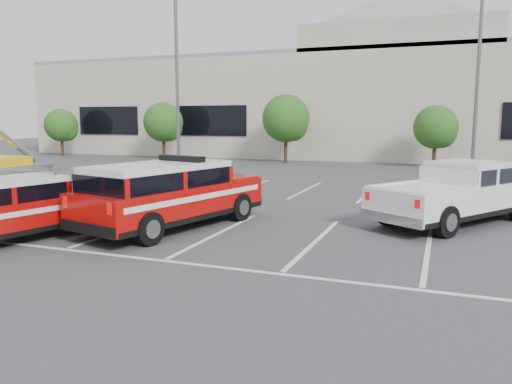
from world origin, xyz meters
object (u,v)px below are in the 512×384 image
tree_left (165,124)px  tree_mid_right (437,129)px  light_pole_mid (478,77)px  white_pickup (457,199)px  ladder_suv (11,212)px  tree_far_left (62,126)px  light_pole_left (177,80)px  fire_chief_suv (171,199)px  tree_mid_left (287,120)px  convention_building (379,100)px

tree_left → tree_mid_right: 20.00m
light_pole_mid → white_pickup: (-0.92, -12.15, -4.46)m
ladder_suv → tree_far_left: bearing=143.3°
tree_mid_right → light_pole_left: light_pole_left is taller
tree_far_left → light_pole_mid: (31.91, -6.05, 2.68)m
tree_far_left → fire_chief_suv: size_ratio=0.65×
tree_mid_left → light_pole_left: 10.73m
light_pole_left → fire_chief_suv: bearing=-61.5°
light_pole_mid → tree_far_left: bearing=169.3°
light_pole_left → fire_chief_suv: light_pole_left is taller
tree_mid_left → white_pickup: tree_mid_left is taller
tree_far_left → tree_left: size_ratio=0.90×
tree_mid_right → white_pickup: size_ratio=0.66×
tree_far_left → ladder_suv: tree_far_left is taller
tree_left → tree_far_left: bearing=-180.0°
convention_building → white_pickup: convention_building is taller
white_pickup → convention_building: bearing=135.5°
tree_far_left → ladder_suv: bearing=-50.5°
light_pole_left → light_pole_mid: bearing=14.9°
tree_far_left → white_pickup: 35.98m
tree_mid_left → white_pickup: (10.99, -18.20, -2.31)m
convention_building → tree_left: 18.11m
tree_mid_right → fire_chief_suv: size_ratio=0.65×
tree_mid_left → light_pole_mid: bearing=-26.9°
tree_mid_left → tree_mid_right: 10.01m
tree_left → tree_mid_left: 10.00m
convention_building → light_pole_left: (-8.18, -19.86, 0.47)m
tree_left → fire_chief_suv: (13.35, -21.88, -1.94)m
fire_chief_suv → white_pickup: (7.64, 3.69, -0.11)m
tree_mid_left → light_pole_left: size_ratio=0.47×
light_pole_mid → ladder_suv: bearing=-122.0°
tree_mid_left → white_pickup: 21.38m
tree_left → fire_chief_suv: tree_left is taller
tree_left → ladder_suv: 26.75m
light_pole_mid → convention_building: bearing=113.3°
white_pickup → tree_far_left: bearing=-176.8°
tree_far_left → white_pickup: (30.99, -18.20, -1.78)m
tree_far_left → fire_chief_suv: (23.35, -21.88, -1.67)m
tree_mid_right → light_pole_mid: (1.91, -6.05, 2.68)m
tree_left → tree_mid_right: bearing=-0.0°
tree_left → light_pole_mid: size_ratio=0.43×
light_pole_left → ladder_suv: bearing=-76.9°
tree_far_left → tree_mid_left: tree_mid_left is taller
tree_mid_left → tree_left: bearing=-180.0°
tree_mid_right → tree_far_left: bearing=180.0°
tree_mid_right → light_pole_left: bearing=-142.5°
tree_left → light_pole_left: 12.43m
ladder_suv → white_pickup: bearing=44.7°
tree_left → light_pole_mid: light_pole_mid is taller
fire_chief_suv → white_pickup: size_ratio=1.01×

